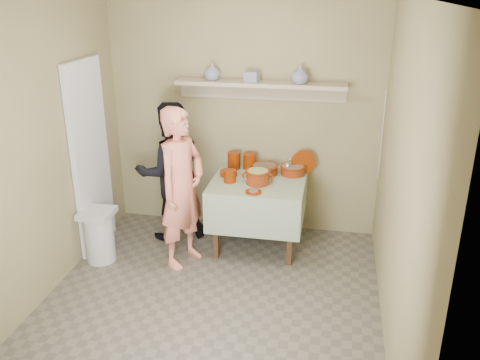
% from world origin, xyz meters
% --- Properties ---
extents(ground, '(3.50, 3.50, 0.00)m').
position_xyz_m(ground, '(0.00, 0.00, 0.00)').
color(ground, '#625B4D').
rests_on(ground, ground).
extents(tile_panel, '(0.06, 0.70, 2.00)m').
position_xyz_m(tile_panel, '(-1.46, 0.95, 1.00)').
color(tile_panel, silver).
rests_on(tile_panel, ground).
extents(plate_stack_a, '(0.14, 0.14, 0.19)m').
position_xyz_m(plate_stack_a, '(-0.07, 1.56, 0.85)').
color(plate_stack_a, '#671D03').
rests_on(plate_stack_a, serving_table).
extents(plate_stack_b, '(0.15, 0.15, 0.18)m').
position_xyz_m(plate_stack_b, '(0.10, 1.59, 0.85)').
color(plate_stack_b, '#671D03').
rests_on(plate_stack_b, serving_table).
extents(bowl_stack, '(0.13, 0.13, 0.13)m').
position_xyz_m(bowl_stack, '(-0.03, 1.15, 0.83)').
color(bowl_stack, '#671D03').
rests_on(bowl_stack, serving_table).
extents(empty_bowl, '(0.18, 0.18, 0.05)m').
position_xyz_m(empty_bowl, '(-0.08, 1.33, 0.79)').
color(empty_bowl, '#671D03').
rests_on(empty_bowl, serving_table).
extents(propped_lid, '(0.27, 0.12, 0.27)m').
position_xyz_m(propped_lid, '(0.69, 1.57, 0.88)').
color(propped_lid, '#671D03').
rests_on(propped_lid, serving_table).
extents(vase_right, '(0.19, 0.19, 0.19)m').
position_xyz_m(vase_right, '(0.61, 1.60, 1.81)').
color(vase_right, navy).
rests_on(vase_right, wall_shelf).
extents(vase_left, '(0.24, 0.24, 0.18)m').
position_xyz_m(vase_left, '(-0.32, 1.62, 1.81)').
color(vase_left, navy).
rests_on(vase_left, wall_shelf).
extents(ceramic_box, '(0.16, 0.13, 0.10)m').
position_xyz_m(ceramic_box, '(0.11, 1.62, 1.77)').
color(ceramic_box, navy).
rests_on(ceramic_box, wall_shelf).
extents(person_cook, '(0.58, 0.69, 1.62)m').
position_xyz_m(person_cook, '(-0.43, 0.77, 0.81)').
color(person_cook, '#EF7F67').
rests_on(person_cook, ground).
extents(person_helper, '(0.94, 0.89, 1.54)m').
position_xyz_m(person_helper, '(-0.72, 1.29, 0.77)').
color(person_helper, black).
rests_on(person_helper, ground).
extents(room_shell, '(3.04, 3.54, 2.62)m').
position_xyz_m(room_shell, '(0.00, 0.00, 1.61)').
color(room_shell, '#968A5C').
rests_on(room_shell, ground).
extents(serving_table, '(0.97, 0.97, 0.76)m').
position_xyz_m(serving_table, '(0.25, 1.28, 0.64)').
color(serving_table, '#4C2D16').
rests_on(serving_table, ground).
extents(cazuela_meat_a, '(0.30, 0.30, 0.10)m').
position_xyz_m(cazuela_meat_a, '(0.29, 1.46, 0.82)').
color(cazuela_meat_a, '#611F0C').
rests_on(cazuela_meat_a, serving_table).
extents(cazuela_meat_b, '(0.28, 0.28, 0.10)m').
position_xyz_m(cazuela_meat_b, '(0.59, 1.49, 0.82)').
color(cazuela_meat_b, '#611F0C').
rests_on(cazuela_meat_b, serving_table).
extents(ladle, '(0.08, 0.26, 0.19)m').
position_xyz_m(ladle, '(0.53, 1.46, 0.87)').
color(ladle, silver).
rests_on(ladle, cazuela_meat_b).
extents(cazuela_rice, '(0.33, 0.25, 0.14)m').
position_xyz_m(cazuela_rice, '(0.26, 1.16, 0.85)').
color(cazuela_rice, '#611F0C').
rests_on(cazuela_rice, serving_table).
extents(front_plate, '(0.16, 0.16, 0.03)m').
position_xyz_m(front_plate, '(0.25, 0.91, 0.77)').
color(front_plate, '#671D03').
rests_on(front_plate, serving_table).
extents(wall_shelf, '(1.80, 0.25, 0.21)m').
position_xyz_m(wall_shelf, '(0.20, 1.65, 1.67)').
color(wall_shelf, tan).
rests_on(wall_shelf, room_shell).
extents(trash_bin, '(0.32, 0.32, 0.56)m').
position_xyz_m(trash_bin, '(-1.29, 0.63, 0.28)').
color(trash_bin, silver).
rests_on(trash_bin, ground).
extents(electrical_cord, '(0.01, 0.05, 0.90)m').
position_xyz_m(electrical_cord, '(1.47, 1.48, 1.25)').
color(electrical_cord, silver).
rests_on(electrical_cord, wall_shelf).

